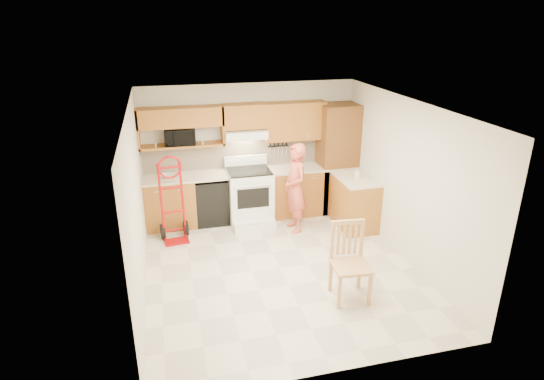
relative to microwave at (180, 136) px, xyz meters
name	(u,v)px	position (x,y,z in m)	size (l,w,h in m)	color
floor	(280,268)	(1.28, -2.08, -1.65)	(4.00, 4.50, 0.02)	beige
ceiling	(281,105)	(1.28, -2.08, 0.87)	(4.00, 4.50, 0.02)	white
wall_back	(249,150)	(1.28, 0.17, -0.39)	(4.00, 0.02, 2.50)	beige
wall_front	(339,274)	(1.28, -4.34, -0.39)	(4.00, 0.02, 2.50)	beige
wall_left	(136,206)	(-0.73, -2.08, -0.39)	(0.02, 4.50, 2.50)	beige
wall_right	(406,181)	(3.29, -2.08, -0.39)	(0.02, 4.50, 2.50)	beige
backsplash	(250,153)	(1.28, 0.15, -0.44)	(3.92, 0.03, 0.55)	beige
lower_cab_left	(170,203)	(-0.27, -0.14, -1.19)	(0.90, 0.60, 0.90)	#A45C28
dishwasher	(211,200)	(0.48, -0.14, -1.21)	(0.60, 0.60, 0.85)	black
lower_cab_right	(295,191)	(2.11, -0.14, -1.19)	(1.14, 0.60, 0.90)	#A45C28
countertop_left	(185,177)	(0.03, -0.13, -0.72)	(1.50, 0.63, 0.04)	beige
countertop_right	(296,168)	(2.11, -0.13, -0.72)	(1.14, 0.63, 0.04)	beige
cab_return_right	(354,202)	(2.98, -0.94, -1.19)	(0.60, 1.00, 0.90)	#A45C28
countertop_return	(356,178)	(2.98, -0.94, -0.72)	(0.63, 1.00, 0.04)	beige
pantry_tall	(337,158)	(2.93, -0.14, -0.59)	(0.70, 0.60, 2.10)	brown
upper_cab_left	(180,117)	(0.03, 0.00, 0.34)	(1.50, 0.33, 0.34)	#A45C28
upper_shelf_mw	(182,145)	(0.03, 0.00, -0.17)	(1.50, 0.33, 0.04)	#A45C28
upper_cab_center	(244,116)	(1.16, 0.00, 0.30)	(0.76, 0.33, 0.44)	#A45C28
upper_cab_right	(295,121)	(2.11, 0.00, 0.16)	(1.14, 0.33, 0.70)	#A45C28
range_hood	(245,134)	(1.16, -0.06, -0.01)	(0.76, 0.46, 0.14)	white
knife_strip	(278,149)	(1.83, 0.12, -0.40)	(0.40, 0.05, 0.29)	black
microwave	(180,136)	(0.00, 0.00, 0.00)	(0.53, 0.36, 0.30)	black
range	(250,192)	(1.18, -0.32, -1.05)	(0.80, 1.05, 1.18)	white
person	(295,188)	(1.88, -0.86, -0.84)	(0.59, 0.38, 1.61)	#CC543F
hand_truck	(173,203)	(-0.23, -0.74, -0.96)	(0.54, 0.49, 1.36)	#AE0C0E
dining_chair	(351,263)	(1.99, -3.07, -1.10)	(0.48, 0.53, 1.08)	#BB7E48
soap_bottle	(357,173)	(2.98, -0.97, -0.61)	(0.08, 0.08, 0.18)	white
bowl	(166,176)	(-0.31, -0.14, -0.67)	(0.23, 0.23, 0.06)	white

